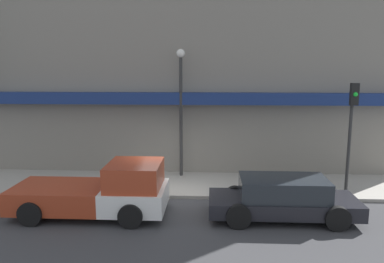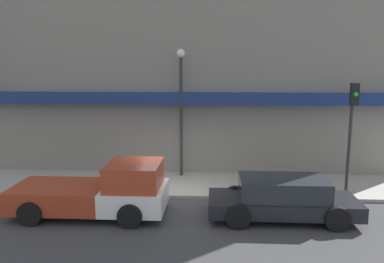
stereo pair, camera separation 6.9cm
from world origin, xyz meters
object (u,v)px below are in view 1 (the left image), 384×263
pickup_truck (101,192)px  fire_hydrant (128,180)px  street_lamp (181,98)px  parked_car (283,198)px  traffic_light (352,119)px

pickup_truck → fire_hydrant: (0.36, 2.36, -0.31)m
street_lamp → fire_hydrant: bearing=-135.6°
pickup_truck → fire_hydrant: bearing=79.7°
parked_car → fire_hydrant: (-5.56, 2.36, -0.20)m
pickup_truck → street_lamp: bearing=60.0°
traffic_light → pickup_truck: bearing=-165.3°
fire_hydrant → pickup_truck: bearing=-98.7°
parked_car → street_lamp: bearing=131.4°
parked_car → fire_hydrant: size_ratio=6.78×
street_lamp → traffic_light: street_lamp is taller
fire_hydrant → street_lamp: street_lamp is taller
street_lamp → pickup_truck: bearing=-118.4°
pickup_truck → traffic_light: bearing=13.1°
pickup_truck → fire_hydrant: pickup_truck is taller
fire_hydrant → street_lamp: 4.10m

